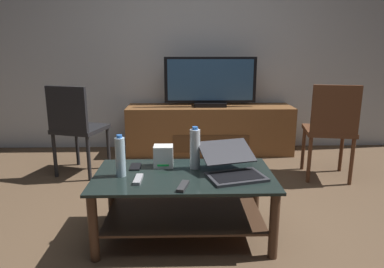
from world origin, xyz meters
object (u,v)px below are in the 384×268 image
media_cabinet (210,129)px  soundbar_remote (138,179)px  dining_chair (331,126)px  television (210,83)px  cell_phone (135,167)px  side_chair (76,125)px  water_bottle_near (120,157)px  router_box (163,156)px  tv_remote (183,186)px  coffee_table (184,194)px  laptop (232,166)px  water_bottle_far (195,149)px

media_cabinet → soundbar_remote: bearing=-106.3°
soundbar_remote → dining_chair: bearing=35.9°
television → cell_phone: bearing=-110.0°
side_chair → water_bottle_near: side_chair is taller
soundbar_remote → router_box: bearing=64.1°
dining_chair → soundbar_remote: (-1.68, -1.13, -0.08)m
media_cabinet → router_box: size_ratio=13.08×
router_box → water_bottle_near: 0.33m
dining_chair → tv_remote: dining_chair is taller
tv_remote → soundbar_remote: size_ratio=1.00×
water_bottle_near → tv_remote: size_ratio=1.73×
dining_chair → coffee_table: bearing=-143.8°
water_bottle_near → tv_remote: water_bottle_near is taller
side_chair → television: bearing=28.0°
tv_remote → soundbar_remote: (-0.28, 0.12, 0.00)m
side_chair → cell_phone: 1.29m
television → laptop: (-0.00, -1.96, -0.35)m
television → router_box: television is taller
media_cabinet → dining_chair: size_ratio=2.10×
side_chair → water_bottle_far: (1.14, -1.09, 0.07)m
router_box → water_bottle_far: 0.23m
cell_phone → soundbar_remote: 0.26m
media_cabinet → dining_chair: 1.45m
water_bottle_near → soundbar_remote: (0.12, -0.09, -0.12)m
side_chair → router_box: size_ratio=6.05×
media_cabinet → side_chair: 1.59m
water_bottle_near → cell_phone: bearing=66.6°
dining_chair → router_box: (-1.54, -0.86, -0.01)m
dining_chair → television: bearing=139.4°
dining_chair → router_box: 1.76m
laptop → soundbar_remote: 0.61m
coffee_table → side_chair: side_chair is taller
media_cabinet → laptop: bearing=-90.0°
cell_phone → soundbar_remote: bearing=-79.8°
cell_phone → tv_remote: size_ratio=0.88×
media_cabinet → water_bottle_far: 1.88m
coffee_table → cell_phone: (-0.34, 0.14, 0.15)m
dining_chair → laptop: bearing=-136.1°
laptop → soundbar_remote: (-0.61, -0.10, -0.05)m
media_cabinet → television: television is taller
coffee_table → cell_phone: size_ratio=8.45×
laptop → cell_phone: size_ratio=3.49×
dining_chair → laptop: (-1.08, -1.04, -0.03)m
television → side_chair: (-1.38, -0.73, -0.33)m
tv_remote → water_bottle_near: bearing=166.0°
coffee_table → router_box: (-0.14, 0.17, 0.22)m
media_cabinet → soundbar_remote: size_ratio=12.30×
dining_chair → tv_remote: size_ratio=5.84×
dining_chair → side_chair: 2.46m
side_chair → router_box: side_chair is taller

